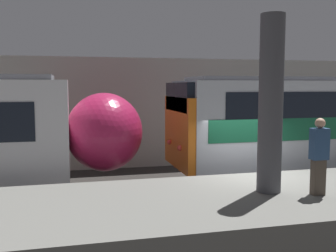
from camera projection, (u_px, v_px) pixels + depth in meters
ground_plane at (254, 209)px, 11.31m from camera, size 120.00×120.00×0.00m
platform at (293, 213)px, 9.31m from camera, size 40.00×4.04×1.07m
station_rear_barrier at (188, 112)px, 17.46m from camera, size 50.00×0.15×4.72m
support_pillar_near at (271, 104)px, 8.98m from camera, size 0.56×0.56×4.08m
person_waiting at (319, 154)px, 8.83m from camera, size 0.38×0.24×1.75m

